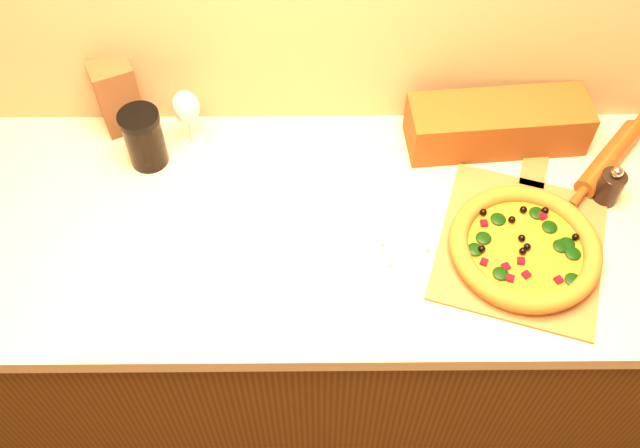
{
  "coord_description": "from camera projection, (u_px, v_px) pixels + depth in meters",
  "views": [
    {
      "loc": [
        -0.0,
        0.49,
        2.18
      ],
      "look_at": [
        0.01,
        1.38,
        0.96
      ],
      "focal_mm": 40.0,
      "sensor_mm": 36.0,
      "label": 1
    }
  ],
  "objects": [
    {
      "name": "cabinet",
      "position": [
        318.0,
        321.0,
        1.97
      ],
      "size": [
        2.8,
        0.65,
        0.86
      ],
      "primitive_type": "cube",
      "color": "#46260F",
      "rests_on": "ground"
    },
    {
      "name": "paper_bag",
      "position": [
        118.0,
        97.0,
        1.68
      ],
      "size": [
        0.12,
        0.11,
        0.19
      ],
      "primitive_type": "cube",
      "rotation": [
        0.0,
        0.0,
        0.42
      ],
      "color": "brown",
      "rests_on": "countertop"
    },
    {
      "name": "pepper_grinder",
      "position": [
        610.0,
        187.0,
        1.59
      ],
      "size": [
        0.06,
        0.06,
        0.11
      ],
      "color": "black",
      "rests_on": "countertop"
    },
    {
      "name": "dark_jar",
      "position": [
        144.0,
        138.0,
        1.63
      ],
      "size": [
        0.09,
        0.09,
        0.15
      ],
      "color": "black",
      "rests_on": "countertop"
    },
    {
      "name": "pizza_peel",
      "position": [
        521.0,
        241.0,
        1.55
      ],
      "size": [
        0.44,
        0.55,
        0.01
      ],
      "rotation": [
        0.0,
        0.0,
        -0.31
      ],
      "color": "brown",
      "rests_on": "countertop"
    },
    {
      "name": "bread_bag",
      "position": [
        497.0,
        124.0,
        1.68
      ],
      "size": [
        0.43,
        0.17,
        0.12
      ],
      "primitive_type": "cube",
      "rotation": [
        0.0,
        0.0,
        0.08
      ],
      "color": "#602A12",
      "rests_on": "countertop"
    },
    {
      "name": "rolling_pin",
      "position": [
        609.0,
        158.0,
        1.66
      ],
      "size": [
        0.25,
        0.29,
        0.05
      ],
      "rotation": [
        0.0,
        0.0,
        0.86
      ],
      "color": "#58300F",
      "rests_on": "countertop"
    },
    {
      "name": "wine_glass",
      "position": [
        186.0,
        108.0,
        1.63
      ],
      "size": [
        0.06,
        0.06,
        0.16
      ],
      "color": "silver",
      "rests_on": "countertop"
    },
    {
      "name": "pizza",
      "position": [
        525.0,
        248.0,
        1.51
      ],
      "size": [
        0.32,
        0.32,
        0.05
      ],
      "color": "#C58631",
      "rests_on": "pizza_peel"
    },
    {
      "name": "countertop",
      "position": [
        318.0,
        227.0,
        1.6
      ],
      "size": [
        2.84,
        0.68,
        0.04
      ],
      "primitive_type": "cube",
      "color": "#C2B597",
      "rests_on": "cabinet"
    }
  ]
}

